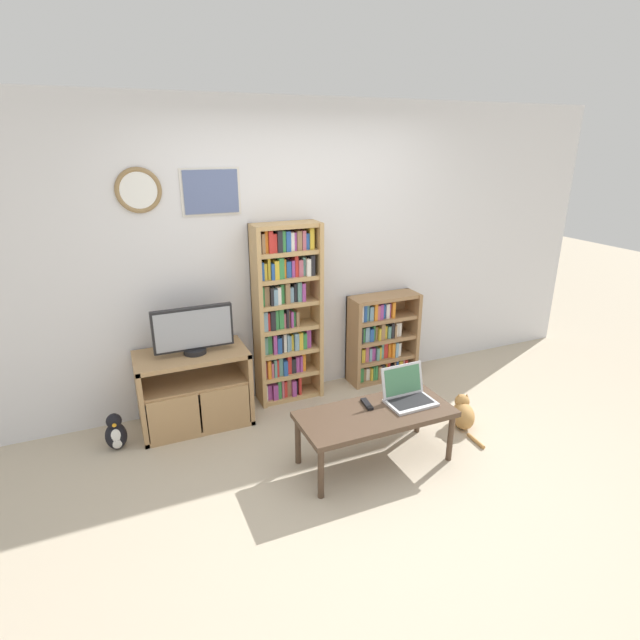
% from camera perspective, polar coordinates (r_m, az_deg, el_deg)
% --- Properties ---
extents(ground_plane, '(18.00, 18.00, 0.00)m').
position_cam_1_polar(ground_plane, '(3.65, 7.16, -18.60)').
color(ground_plane, '#BCAD93').
extents(wall_back, '(6.51, 0.09, 2.60)m').
position_cam_1_polar(wall_back, '(4.46, -3.19, 7.51)').
color(wall_back, silver).
rests_on(wall_back, ground_plane).
extents(tv_stand, '(0.89, 0.48, 0.65)m').
position_cam_1_polar(tv_stand, '(4.28, -14.15, -7.68)').
color(tv_stand, tan).
rests_on(tv_stand, ground_plane).
extents(television, '(0.63, 0.18, 0.39)m').
position_cam_1_polar(television, '(4.07, -14.29, -1.18)').
color(television, black).
rests_on(television, tv_stand).
extents(bookshelf_tall, '(0.59, 0.25, 1.61)m').
position_cam_1_polar(bookshelf_tall, '(4.41, -4.03, 0.82)').
color(bookshelf_tall, tan).
rests_on(bookshelf_tall, ground_plane).
extents(bookshelf_short, '(0.69, 0.26, 0.87)m').
position_cam_1_polar(bookshelf_short, '(4.93, 6.80, -2.21)').
color(bookshelf_short, '#9E754C').
rests_on(bookshelf_short, ground_plane).
extents(coffee_table, '(1.13, 0.50, 0.42)m').
position_cam_1_polar(coffee_table, '(3.69, 6.36, -10.98)').
color(coffee_table, '#4C3828').
rests_on(coffee_table, ground_plane).
extents(laptop, '(0.36, 0.29, 0.26)m').
position_cam_1_polar(laptop, '(3.82, 9.94, -8.24)').
color(laptop, silver).
rests_on(laptop, coffee_table).
extents(remote_near_laptop, '(0.06, 0.16, 0.02)m').
position_cam_1_polar(remote_near_laptop, '(3.74, 5.38, -9.54)').
color(remote_near_laptop, black).
rests_on(remote_near_laptop, coffee_table).
extents(cat, '(0.28, 0.49, 0.27)m').
position_cam_1_polar(cat, '(4.38, 16.03, -10.23)').
color(cat, '#B78447').
rests_on(cat, ground_plane).
extents(penguin_figurine, '(0.16, 0.15, 0.30)m').
position_cam_1_polar(penguin_figurine, '(4.23, -22.31, -11.88)').
color(penguin_figurine, black).
rests_on(penguin_figurine, ground_plane).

